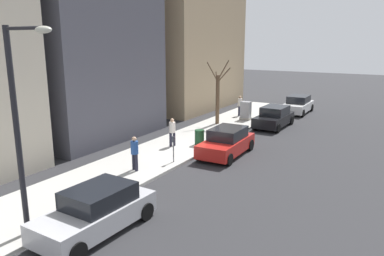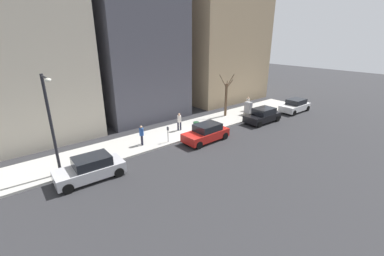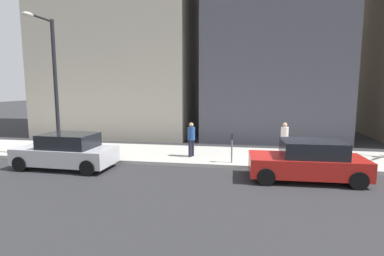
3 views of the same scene
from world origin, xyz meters
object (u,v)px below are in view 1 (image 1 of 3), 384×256
(streetlamp, at_px, (21,117))
(pedestrian_near_meter, at_px, (240,105))
(office_tower_left, at_px, (163,5))
(pedestrian_far_corner, at_px, (135,151))
(parked_car_white, at_px, (298,105))
(parking_meter, at_px, (173,146))
(parked_car_red, at_px, (227,142))
(parked_car_black, at_px, (274,117))
(utility_box, at_px, (246,111))
(parked_car_silver, at_px, (97,211))
(trash_bin, at_px, (199,137))
(pedestrian_midblock, at_px, (172,131))
(bare_tree, at_px, (218,97))

(streetlamp, height_order, pedestrian_near_meter, streetlamp)
(office_tower_left, bearing_deg, pedestrian_far_corner, 120.27)
(parked_car_white, xyz_separation_m, parking_meter, (1.74, 17.27, 0.24))
(parked_car_red, bearing_deg, parked_car_black, -91.74)
(parked_car_black, relative_size, office_tower_left, 0.22)
(utility_box, height_order, streetlamp, streetlamp)
(pedestrian_near_meter, bearing_deg, parked_car_silver, -171.50)
(parked_car_red, relative_size, trash_bin, 4.71)
(parked_car_white, bearing_deg, pedestrian_midblock, 77.05)
(parked_car_red, relative_size, bare_tree, 0.90)
(parked_car_red, relative_size, parking_meter, 3.14)
(parked_car_red, height_order, streetlamp, streetlamp)
(parked_car_black, xyz_separation_m, office_tower_left, (12.65, -4.33, 8.76))
(parking_meter, relative_size, streetlamp, 0.21)
(pedestrian_near_meter, bearing_deg, office_tower_left, 73.97)
(parked_car_silver, bearing_deg, trash_bin, -77.16)
(parked_car_white, xyz_separation_m, parked_car_silver, (0.18, 24.32, 0.00))
(parking_meter, height_order, utility_box, utility_box)
(bare_tree, bearing_deg, parked_car_silver, 102.74)
(bare_tree, distance_m, office_tower_left, 12.93)
(pedestrian_midblock, height_order, office_tower_left, office_tower_left)
(parked_car_white, relative_size, pedestrian_far_corner, 2.53)
(trash_bin, bearing_deg, pedestrian_far_corner, 85.29)
(streetlamp, height_order, pedestrian_midblock, streetlamp)
(parked_car_black, bearing_deg, pedestrian_near_meter, -27.41)
(parking_meter, xyz_separation_m, pedestrian_far_corner, (0.90, 1.98, 0.11))
(bare_tree, bearing_deg, parked_car_black, -156.77)
(parked_car_black, xyz_separation_m, streetlamp, (1.51, 19.41, 3.28))
(bare_tree, bearing_deg, pedestrian_far_corner, 96.25)
(parked_car_silver, distance_m, utility_box, 18.86)
(parked_car_red, bearing_deg, parked_car_silver, 88.29)
(parked_car_silver, height_order, trash_bin, parked_car_silver)
(parking_meter, xyz_separation_m, trash_bin, (0.45, -3.52, -0.38))
(trash_bin, bearing_deg, pedestrian_near_meter, -81.32)
(utility_box, xyz_separation_m, bare_tree, (1.29, 2.36, 1.33))
(parked_car_white, bearing_deg, pedestrian_near_meter, 50.61)
(parked_car_silver, relative_size, trash_bin, 4.74)
(parked_car_red, height_order, pedestrian_midblock, pedestrian_midblock)
(parking_meter, bearing_deg, pedestrian_midblock, -55.67)
(streetlamp, relative_size, pedestrian_far_corner, 3.92)
(parked_car_black, relative_size, pedestrian_near_meter, 2.55)
(pedestrian_midblock, bearing_deg, office_tower_left, -120.40)
(parked_car_black, height_order, pedestrian_near_meter, pedestrian_near_meter)
(trash_bin, xyz_separation_m, pedestrian_midblock, (1.23, 1.06, 0.49))
(trash_bin, distance_m, pedestrian_midblock, 1.70)
(bare_tree, distance_m, pedestrian_midblock, 6.93)
(parked_car_black, relative_size, pedestrian_midblock, 2.55)
(parked_car_red, relative_size, pedestrian_midblock, 2.55)
(streetlamp, height_order, trash_bin, streetlamp)
(parked_car_black, relative_size, streetlamp, 0.65)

